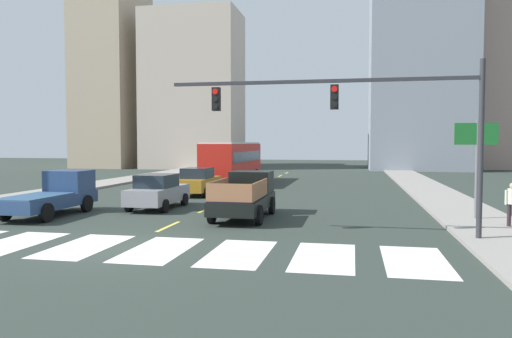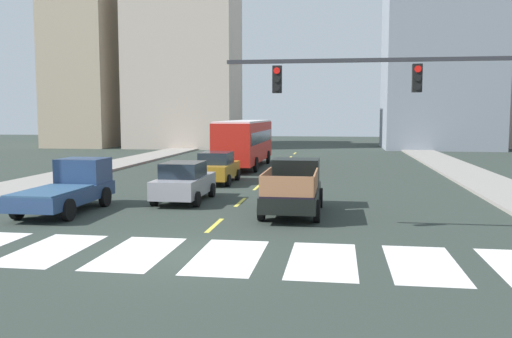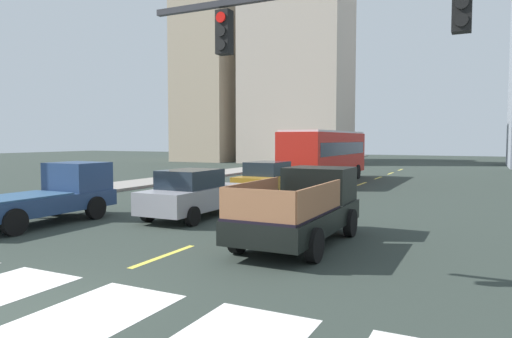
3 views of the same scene
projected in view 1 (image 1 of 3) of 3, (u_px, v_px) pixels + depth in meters
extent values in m
plane|color=#2C352F|center=(121.00, 248.00, 15.29)|extent=(160.00, 160.00, 0.00)
cube|color=gray|center=(436.00, 194.00, 30.56)|extent=(3.20, 110.00, 0.15)
cube|color=gray|center=(81.00, 187.00, 35.28)|extent=(3.20, 110.00, 0.15)
cube|color=silver|center=(14.00, 243.00, 16.02)|extent=(1.75, 3.75, 0.01)
cube|color=silver|center=(84.00, 246.00, 15.54)|extent=(1.75, 3.75, 0.01)
cube|color=silver|center=(159.00, 249.00, 15.05)|extent=(1.75, 3.75, 0.01)
cube|color=silver|center=(239.00, 253.00, 14.56)|extent=(1.75, 3.75, 0.01)
cube|color=silver|center=(324.00, 257.00, 14.07)|extent=(1.75, 3.75, 0.01)
cube|color=silver|center=(415.00, 261.00, 13.58)|extent=(1.75, 3.75, 0.01)
cube|color=#DECC45|center=(168.00, 226.00, 19.21)|extent=(0.16, 2.40, 0.01)
cube|color=#DECC45|center=(206.00, 209.00, 24.11)|extent=(0.16, 2.40, 0.01)
cube|color=#DECC45|center=(231.00, 198.00, 29.00)|extent=(0.16, 2.40, 0.01)
cube|color=#DECC45|center=(248.00, 190.00, 33.90)|extent=(0.16, 2.40, 0.01)
cube|color=#DECC45|center=(262.00, 184.00, 38.80)|extent=(0.16, 2.40, 0.01)
cube|color=#DECC45|center=(272.00, 180.00, 43.70)|extent=(0.16, 2.40, 0.01)
cube|color=#DECC45|center=(280.00, 176.00, 48.59)|extent=(0.16, 2.40, 0.01)
cube|color=#DECC45|center=(287.00, 173.00, 53.49)|extent=(0.16, 2.40, 0.01)
cube|color=black|center=(244.00, 203.00, 21.23)|extent=(1.96, 5.20, 0.56)
cube|color=black|center=(252.00, 182.00, 22.86)|extent=(1.84, 1.60, 1.00)
cube|color=#19232D|center=(253.00, 177.00, 23.28)|extent=(1.72, 0.08, 0.56)
cube|color=black|center=(239.00, 198.00, 20.29)|extent=(1.84, 3.30, 0.06)
cylinder|color=black|center=(231.00, 204.00, 22.97)|extent=(0.22, 0.80, 0.80)
cylinder|color=black|center=(272.00, 205.00, 22.59)|extent=(0.22, 0.80, 0.80)
cylinder|color=black|center=(212.00, 214.00, 19.91)|extent=(0.22, 0.80, 0.80)
cylinder|color=black|center=(259.00, 215.00, 19.53)|extent=(0.22, 0.80, 0.80)
cube|color=#966140|center=(218.00, 189.00, 20.44)|extent=(0.06, 3.17, 0.70)
cube|color=#966140|center=(260.00, 189.00, 20.09)|extent=(0.06, 3.17, 0.70)
cube|color=#966140|center=(229.00, 193.00, 18.71)|extent=(1.80, 0.06, 0.70)
cube|color=navy|center=(48.00, 201.00, 21.89)|extent=(1.96, 5.20, 0.56)
cube|color=navy|center=(69.00, 181.00, 23.51)|extent=(1.84, 1.60, 1.00)
cube|color=#19232D|center=(74.00, 176.00, 23.93)|extent=(1.72, 0.08, 0.56)
cube|color=navy|center=(34.00, 196.00, 20.94)|extent=(1.84, 3.30, 0.06)
cylinder|color=black|center=(50.00, 203.00, 23.62)|extent=(0.22, 0.80, 0.80)
cylinder|color=black|center=(87.00, 204.00, 23.24)|extent=(0.22, 0.80, 0.80)
cylinder|color=black|center=(5.00, 211.00, 20.56)|extent=(0.22, 0.80, 0.80)
cylinder|color=black|center=(47.00, 213.00, 20.18)|extent=(0.22, 0.80, 0.80)
cube|color=red|center=(233.00, 161.00, 39.40)|extent=(2.50, 10.80, 2.70)
cube|color=#19232D|center=(233.00, 156.00, 39.38)|extent=(2.52, 9.94, 0.80)
cube|color=silver|center=(233.00, 143.00, 39.33)|extent=(2.40, 10.37, 0.12)
cylinder|color=black|center=(228.00, 174.00, 43.00)|extent=(0.22, 1.00, 1.00)
cylinder|color=black|center=(256.00, 175.00, 42.51)|extent=(0.22, 1.00, 1.00)
cylinder|color=black|center=(207.00, 180.00, 36.81)|extent=(0.22, 1.00, 1.00)
cylinder|color=black|center=(240.00, 180.00, 36.32)|extent=(0.22, 1.00, 1.00)
cube|color=#939299|center=(158.00, 195.00, 24.43)|extent=(1.80, 4.40, 0.76)
cube|color=#1E2833|center=(157.00, 181.00, 24.25)|extent=(1.58, 2.11, 0.64)
cylinder|color=black|center=(152.00, 199.00, 25.96)|extent=(0.22, 0.64, 0.64)
cylinder|color=black|center=(184.00, 199.00, 25.62)|extent=(0.22, 0.64, 0.64)
cylinder|color=black|center=(129.00, 205.00, 23.29)|extent=(0.22, 0.64, 0.64)
cylinder|color=black|center=(165.00, 206.00, 22.94)|extent=(0.22, 0.64, 0.64)
cube|color=#AC761F|center=(198.00, 184.00, 30.77)|extent=(1.80, 4.40, 0.76)
cube|color=#1E2833|center=(197.00, 173.00, 30.58)|extent=(1.58, 2.11, 0.64)
cylinder|color=black|center=(192.00, 188.00, 32.30)|extent=(0.22, 0.64, 0.64)
cylinder|color=black|center=(218.00, 188.00, 31.95)|extent=(0.22, 0.64, 0.64)
cylinder|color=black|center=(177.00, 192.00, 29.63)|extent=(0.22, 0.64, 0.64)
cylinder|color=black|center=(206.00, 192.00, 29.28)|extent=(0.22, 0.64, 0.64)
cylinder|color=#2D2D33|center=(481.00, 151.00, 15.98)|extent=(0.18, 0.18, 6.00)
cube|color=#2D2D33|center=(319.00, 81.00, 16.87)|extent=(10.52, 0.12, 0.12)
cube|color=black|center=(334.00, 97.00, 16.80)|extent=(0.28, 0.24, 0.84)
cylinder|color=red|center=(334.00, 89.00, 16.66)|extent=(0.20, 0.04, 0.20)
cylinder|color=black|center=(334.00, 97.00, 16.67)|extent=(0.20, 0.04, 0.20)
cylinder|color=black|center=(334.00, 104.00, 16.68)|extent=(0.20, 0.04, 0.20)
cube|color=black|center=(216.00, 99.00, 17.61)|extent=(0.28, 0.24, 0.84)
cylinder|color=red|center=(215.00, 92.00, 17.47)|extent=(0.20, 0.04, 0.20)
cylinder|color=black|center=(215.00, 99.00, 17.49)|extent=(0.20, 0.04, 0.20)
cylinder|color=black|center=(215.00, 106.00, 17.50)|extent=(0.20, 0.04, 0.20)
cylinder|color=slate|center=(477.00, 171.00, 20.22)|extent=(0.12, 0.12, 4.20)
cube|color=#195E25|center=(476.00, 134.00, 20.13)|extent=(1.70, 0.06, 0.90)
cylinder|color=#2B1E25|center=(509.00, 215.00, 18.35)|extent=(0.14, 0.14, 0.84)
cylinder|color=beige|center=(512.00, 196.00, 18.30)|extent=(0.34, 0.34, 0.58)
cylinder|color=beige|center=(506.00, 197.00, 18.34)|extent=(0.09, 0.09, 0.54)
cube|color=#BBAA99|center=(193.00, 91.00, 62.85)|extent=(11.96, 7.91, 19.91)
cube|color=tan|center=(490.00, 35.00, 63.46)|extent=(10.68, 11.03, 34.51)
cube|color=tan|center=(112.00, 71.00, 66.12)|extent=(7.39, 10.54, 26.01)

